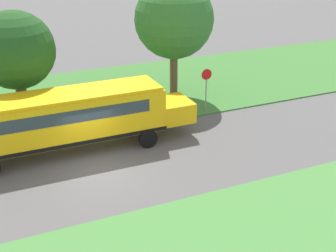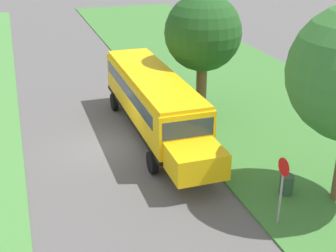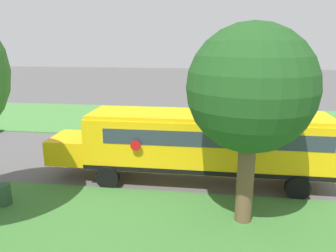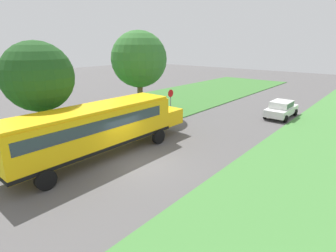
# 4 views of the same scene
# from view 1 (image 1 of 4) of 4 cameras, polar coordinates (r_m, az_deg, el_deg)

# --- Properties ---
(ground_plane) EXTENTS (120.00, 120.00, 0.00)m
(ground_plane) POSITION_cam_1_polar(r_m,az_deg,el_deg) (22.74, -8.41, -5.36)
(ground_plane) COLOR #565454
(grass_verge) EXTENTS (12.00, 80.00, 0.08)m
(grass_verge) POSITION_cam_1_polar(r_m,az_deg,el_deg) (31.65, -13.54, 2.90)
(grass_verge) COLOR #3D7533
(grass_verge) RESTS_ON ground
(school_bus) EXTENTS (2.84, 12.42, 3.16)m
(school_bus) POSITION_cam_1_polar(r_m,az_deg,el_deg) (24.06, -12.34, 1.11)
(school_bus) COLOR yellow
(school_bus) RESTS_ON ground
(oak_tree_beside_bus) EXTENTS (4.16, 4.16, 6.82)m
(oak_tree_beside_bus) POSITION_cam_1_polar(r_m,az_deg,el_deg) (26.11, -17.77, 8.76)
(oak_tree_beside_bus) COLOR brown
(oak_tree_beside_bus) RESTS_ON ground
(oak_tree_roadside_mid) EXTENTS (5.06, 5.06, 7.80)m
(oak_tree_roadside_mid) POSITION_cam_1_polar(r_m,az_deg,el_deg) (30.36, 0.44, 12.82)
(oak_tree_roadside_mid) COLOR brown
(oak_tree_roadside_mid) RESTS_ON ground
(stop_sign) EXTENTS (0.08, 0.68, 2.74)m
(stop_sign) POSITION_cam_1_polar(r_m,az_deg,el_deg) (28.83, 4.69, 5.02)
(stop_sign) COLOR gray
(stop_sign) RESTS_ON ground
(trash_bin) EXTENTS (0.56, 0.56, 0.90)m
(trash_bin) POSITION_cam_1_polar(r_m,az_deg,el_deg) (29.69, 0.45, 3.03)
(trash_bin) COLOR #2D4C33
(trash_bin) RESTS_ON ground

